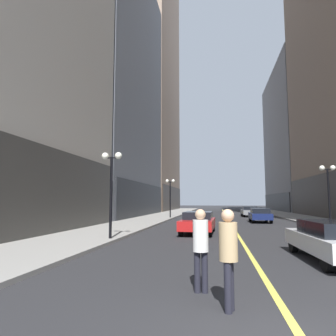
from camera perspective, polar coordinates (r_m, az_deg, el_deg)
ground_plane at (r=39.09m, az=10.96°, el=-9.00°), size 200.00×200.00×0.00m
sidewalk_left at (r=39.71m, az=-1.18°, el=-8.95°), size 4.50×78.00×0.15m
sidewalk_right at (r=40.19m, az=22.92°, el=-8.44°), size 4.50×78.00×0.15m
lane_centre_stripe at (r=39.09m, az=10.96°, el=-8.99°), size 0.16×70.00×0.01m
building_left_mid at (r=44.45m, az=-12.68°, el=14.49°), size 13.04×24.00×35.29m
building_left_far at (r=75.25m, az=-3.47°, el=23.06°), size 10.56×26.00×77.72m
building_right_far at (r=67.55m, az=24.21°, el=4.80°), size 12.24×26.00×28.59m
car_white at (r=11.64m, az=28.73°, el=-11.63°), size 2.10×4.82×1.32m
car_red at (r=19.02m, az=5.68°, el=-9.96°), size 2.05×4.70×1.32m
car_navy at (r=29.81m, az=16.84°, el=-8.37°), size 1.82×4.02×1.32m
car_grey at (r=40.50m, az=14.98°, el=-7.78°), size 1.88×4.37×1.32m
pedestrian_in_white_shirt at (r=6.93m, az=6.13°, el=-13.81°), size 0.36×0.36×1.79m
pedestrian_in_tan_trench at (r=5.87m, az=11.24°, el=-14.92°), size 0.42×0.42×1.82m
street_lamp_left_near at (r=15.56m, az=-10.55°, el=-1.37°), size 1.06×0.36×4.43m
street_lamp_left_far at (r=34.58m, az=0.41°, el=-4.09°), size 1.06×0.36×4.43m
street_lamp_right_mid at (r=23.64m, az=27.80°, el=-2.38°), size 1.06×0.36×4.43m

